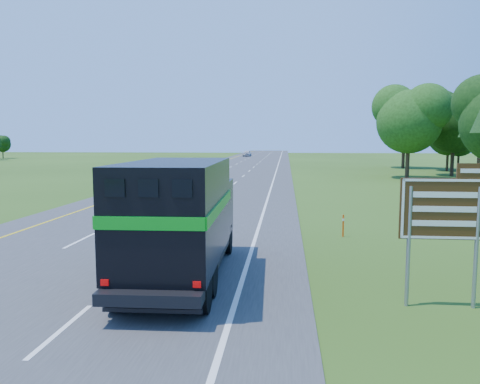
{
  "coord_description": "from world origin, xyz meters",
  "views": [
    {
      "loc": [
        6.77,
        -7.61,
        4.26
      ],
      "look_at": [
        4.41,
        16.5,
        1.56
      ],
      "focal_mm": 35.0,
      "sensor_mm": 36.0,
      "label": 1
    }
  ],
  "objects_px": {
    "white_suv": "(198,169)",
    "far_car": "(247,153)",
    "horse_truck": "(181,216)",
    "exit_sign": "(445,215)"
  },
  "relations": [
    {
      "from": "horse_truck",
      "to": "exit_sign",
      "type": "distance_m",
      "value": 7.34
    },
    {
      "from": "far_car",
      "to": "exit_sign",
      "type": "height_order",
      "value": "exit_sign"
    },
    {
      "from": "far_car",
      "to": "exit_sign",
      "type": "bearing_deg",
      "value": -78.62
    },
    {
      "from": "exit_sign",
      "to": "far_car",
      "type": "bearing_deg",
      "value": 97.31
    },
    {
      "from": "horse_truck",
      "to": "far_car",
      "type": "height_order",
      "value": "horse_truck"
    },
    {
      "from": "horse_truck",
      "to": "white_suv",
      "type": "relative_size",
      "value": 1.49
    },
    {
      "from": "horse_truck",
      "to": "exit_sign",
      "type": "xyz_separation_m",
      "value": [
        7.14,
        -1.65,
        0.42
      ]
    },
    {
      "from": "horse_truck",
      "to": "far_car",
      "type": "relative_size",
      "value": 1.78
    },
    {
      "from": "white_suv",
      "to": "far_car",
      "type": "bearing_deg",
      "value": 90.67
    },
    {
      "from": "horse_truck",
      "to": "white_suv",
      "type": "height_order",
      "value": "horse_truck"
    }
  ]
}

